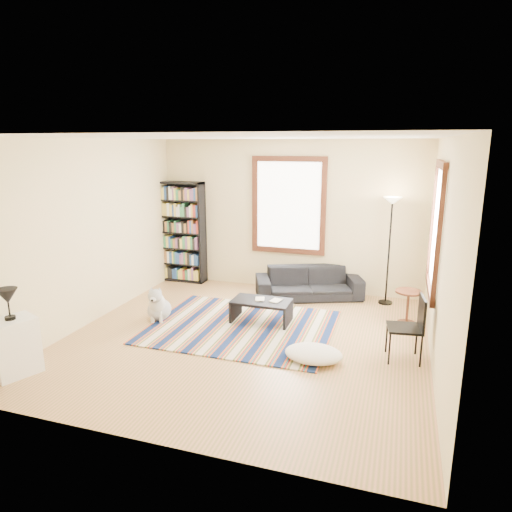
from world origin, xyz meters
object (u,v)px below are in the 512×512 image
(coffee_table, at_px, (261,311))
(side_table, at_px, (408,308))
(folding_chair, at_px, (405,328))
(bookshelf, at_px, (183,232))
(sofa, at_px, (309,283))
(white_cabinet, at_px, (14,347))
(floor_cushion, at_px, (313,354))
(floor_lamp, at_px, (389,252))
(dog, at_px, (159,303))

(coffee_table, bearing_deg, side_table, 15.86)
(folding_chair, bearing_deg, bookshelf, 143.80)
(sofa, bearing_deg, white_cabinet, -147.94)
(floor_cushion, xyz_separation_m, floor_lamp, (0.79, 2.53, 0.84))
(folding_chair, bearing_deg, sofa, 121.14)
(dog, bearing_deg, floor_cushion, -27.36)
(floor_cushion, distance_m, folding_chair, 1.20)
(sofa, xyz_separation_m, white_cabinet, (-2.80, -3.87, 0.08))
(sofa, distance_m, white_cabinet, 4.78)
(floor_lamp, bearing_deg, white_cabinet, -136.25)
(folding_chair, xyz_separation_m, dog, (-3.68, 0.25, -0.15))
(side_table, bearing_deg, dog, -164.87)
(coffee_table, xyz_separation_m, side_table, (2.16, 0.61, 0.09))
(floor_lamp, height_order, side_table, floor_lamp)
(floor_lamp, xyz_separation_m, dog, (-3.38, -1.89, -0.65))
(dog, bearing_deg, sofa, 27.97)
(sofa, bearing_deg, bookshelf, 152.06)
(sofa, relative_size, folding_chair, 2.19)
(bookshelf, height_order, dog, bookshelf)
(folding_chair, bearing_deg, white_cabinet, -165.42)
(sofa, xyz_separation_m, bookshelf, (-2.62, 0.27, 0.73))
(sofa, distance_m, bookshelf, 2.73)
(white_cabinet, bearing_deg, sofa, 77.21)
(coffee_table, bearing_deg, floor_lamp, 39.57)
(bookshelf, relative_size, folding_chair, 2.33)
(white_cabinet, xyz_separation_m, dog, (0.77, 2.08, -0.07))
(side_table, distance_m, folding_chair, 1.27)
(floor_lamp, bearing_deg, side_table, -68.28)
(bookshelf, height_order, folding_chair, bookshelf)
(bookshelf, distance_m, white_cabinet, 4.20)
(side_table, distance_m, white_cabinet, 5.46)
(side_table, bearing_deg, sofa, 155.30)
(dog, bearing_deg, bookshelf, 92.64)
(floor_lamp, bearing_deg, dog, -150.77)
(floor_lamp, xyz_separation_m, side_table, (0.35, -0.88, -0.66))
(sofa, height_order, folding_chair, folding_chair)
(coffee_table, relative_size, folding_chair, 1.05)
(floor_cushion, distance_m, side_table, 2.01)
(dog, bearing_deg, coffee_table, 0.66)
(floor_cushion, relative_size, white_cabinet, 1.06)
(bookshelf, relative_size, coffee_table, 2.22)
(bookshelf, bearing_deg, dog, -73.92)
(folding_chair, distance_m, dog, 3.69)
(bookshelf, bearing_deg, white_cabinet, -92.47)
(bookshelf, height_order, floor_lamp, bookshelf)
(bookshelf, distance_m, folding_chair, 4.89)
(bookshelf, bearing_deg, floor_cushion, -40.32)
(coffee_table, height_order, dog, dog)
(folding_chair, relative_size, white_cabinet, 1.23)
(floor_lamp, height_order, dog, floor_lamp)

